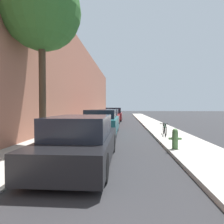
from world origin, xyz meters
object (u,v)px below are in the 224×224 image
Objects in this scene: street_tree_near at (42,12)px; fire_hydrant at (175,138)px; bicycle at (165,129)px; parked_car_maroon at (114,114)px; parked_car_teal at (102,122)px; parked_car_black at (82,141)px; parked_car_red at (109,118)px.

fire_hydrant is (4.99, -0.47, -4.81)m from street_tree_near.
parked_car_maroon is at bearing 110.84° from bicycle.
street_tree_near is (-1.86, -3.90, 4.61)m from parked_car_teal.
parked_car_black is 0.66× the size of street_tree_near.
street_tree_near is at bearing -146.03° from bicycle.
parked_car_teal is 1.01× the size of parked_car_maroon.
fire_hydrant is at bearing 26.72° from parked_car_black.
street_tree_near is (-1.90, -15.06, 4.59)m from parked_car_maroon.
street_tree_near reaches higher than parked_car_teal.
parked_car_black is 11.18m from parked_car_red.
parked_car_black is 5.92m from bicycle.
street_tree_near is 4.47× the size of bicycle.
street_tree_near reaches higher than parked_car_maroon.
street_tree_near reaches higher than fire_hydrant.
bicycle is (0.32, 3.40, -0.05)m from fire_hydrant.
street_tree_near is at bearing -115.43° from parked_car_teal.
bicycle is at bearing -15.73° from parked_car_teal.
bicycle is at bearing 28.85° from street_tree_near.
parked_car_red is (-0.18, 11.18, 0.04)m from parked_car_black.
parked_car_maroon is at bearing 89.77° from parked_car_teal.
fire_hydrant is at bearing -71.93° from parked_car_red.
parked_car_teal is 1.00× the size of parked_car_red.
parked_car_maroon is at bearing 89.37° from parked_car_red.
street_tree_near is at bearing -101.27° from parked_car_red.
parked_car_black is 6.15× the size of fire_hydrant.
parked_car_teal is at bearing 169.40° from bicycle.
parked_car_black is 17.04m from parked_car_maroon.
parked_car_maroon is at bearing 82.81° from street_tree_near.
parked_car_teal is at bearing -89.79° from parked_car_red.
fire_hydrant is 0.48× the size of bicycle.
street_tree_near is at bearing 135.50° from parked_car_black.
parked_car_black reaches higher than fire_hydrant.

